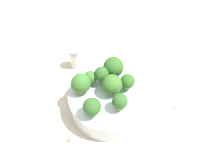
{
  "coord_description": "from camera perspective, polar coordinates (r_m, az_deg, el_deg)",
  "views": [
    {
      "loc": [
        -0.02,
        0.34,
        0.47
      ],
      "look_at": [
        0.0,
        0.0,
        0.08
      ],
      "focal_mm": 35.0,
      "sensor_mm": 36.0,
      "label": 1
    }
  ],
  "objects": [
    {
      "name": "broccoli_floret_6",
      "position": [
        0.54,
        -2.73,
        2.54
      ],
      "size": [
        0.04,
        0.04,
        0.05
      ],
      "color": "#84AD66",
      "rests_on": "bowl"
    },
    {
      "name": "broccoli_floret_0",
      "position": [
        0.52,
        0.3,
        -0.42
      ],
      "size": [
        0.05,
        0.05,
        0.05
      ],
      "color": "#84AD66",
      "rests_on": "bowl"
    },
    {
      "name": "broccoli_floret_7",
      "position": [
        0.53,
        4.08,
        0.63
      ],
      "size": [
        0.04,
        0.04,
        0.05
      ],
      "color": "#84AD66",
      "rests_on": "bowl"
    },
    {
      "name": "broccoli_floret_4",
      "position": [
        0.48,
        -5.26,
        -6.06
      ],
      "size": [
        0.04,
        0.04,
        0.05
      ],
      "color": "#7A9E5B",
      "rests_on": "bowl"
    },
    {
      "name": "bowl",
      "position": [
        0.56,
        -0.0,
        -3.88
      ],
      "size": [
        0.22,
        0.22,
        0.05
      ],
      "primitive_type": "cylinder",
      "color": "silver",
      "rests_on": "ground_plane"
    },
    {
      "name": "pepper_shaker",
      "position": [
        0.67,
        -9.56,
        6.76
      ],
      "size": [
        0.03,
        0.03,
        0.06
      ],
      "color": "silver",
      "rests_on": "ground_plane"
    },
    {
      "name": "almond_crumb_0",
      "position": [
        0.68,
        -1.47,
        5.29
      ],
      "size": [
        0.01,
        0.01,
        0.01
      ],
      "primitive_type": "cube",
      "rotation": [
        0.0,
        0.0,
        2.64
      ],
      "color": "#AD7F4C",
      "rests_on": "ground_plane"
    },
    {
      "name": "broccoli_floret_5",
      "position": [
        0.49,
        2.06,
        -4.66
      ],
      "size": [
        0.04,
        0.04,
        0.05
      ],
      "color": "#7A9E5B",
      "rests_on": "bowl"
    },
    {
      "name": "broccoli_floret_3",
      "position": [
        0.55,
        -0.0,
        4.41
      ],
      "size": [
        0.05,
        0.05,
        0.06
      ],
      "color": "#84AD66",
      "rests_on": "bowl"
    },
    {
      "name": "almond_crumb_1",
      "position": [
        0.6,
        16.05,
        -5.79
      ],
      "size": [
        0.01,
        0.0,
        0.01
      ],
      "primitive_type": "cube",
      "rotation": [
        0.0,
        0.0,
        3.22
      ],
      "color": "#AD7F4C",
      "rests_on": "ground_plane"
    },
    {
      "name": "almond_crumb_2",
      "position": [
        0.54,
        -11.24,
        -14.0
      ],
      "size": [
        0.01,
        0.01,
        0.01
      ],
      "primitive_type": "cube",
      "rotation": [
        0.0,
        0.0,
        1.53
      ],
      "color": "olive",
      "rests_on": "ground_plane"
    },
    {
      "name": "broccoli_floret_2",
      "position": [
        0.53,
        -8.14,
        0.02
      ],
      "size": [
        0.05,
        0.05,
        0.05
      ],
      "color": "#8EB770",
      "rests_on": "bowl"
    },
    {
      "name": "ground_plane",
      "position": [
        0.58,
        -0.0,
        -5.46
      ],
      "size": [
        3.0,
        3.0,
        0.0
      ],
      "primitive_type": "plane",
      "color": "beige"
    },
    {
      "name": "broccoli_floret_1",
      "position": [
        0.55,
        -5.65,
        1.71
      ],
      "size": [
        0.03,
        0.03,
        0.04
      ],
      "color": "#84AD66",
      "rests_on": "bowl"
    }
  ]
}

